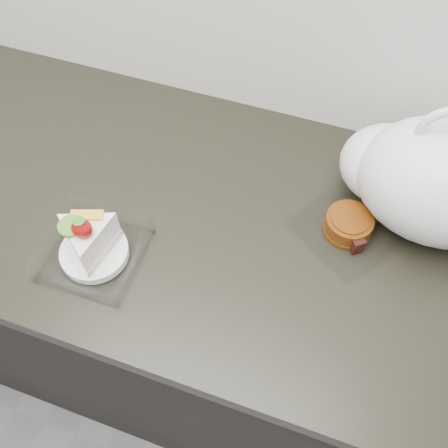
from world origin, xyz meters
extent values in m
cube|color=black|center=(0.00, 1.69, 0.43)|extent=(2.00, 0.60, 0.86)
cube|color=black|center=(0.00, 1.69, 0.88)|extent=(2.04, 0.64, 0.04)
cube|color=white|center=(-0.04, 1.53, 0.90)|extent=(0.17, 0.17, 0.00)
cylinder|color=white|center=(-0.04, 1.53, 0.91)|extent=(0.12, 0.12, 0.02)
ellipsoid|color=#AA0F0B|center=(-0.03, 1.52, 1.01)|extent=(0.04, 0.03, 0.04)
cone|color=#2D7223|center=(-0.03, 1.52, 1.03)|extent=(0.02, 0.02, 0.01)
cylinder|color=#568F29|center=(-0.06, 1.53, 1.00)|extent=(0.04, 0.04, 0.01)
cube|color=#F4A02E|center=(-0.05, 1.55, 1.00)|extent=(0.06, 0.04, 0.01)
cube|color=white|center=(0.38, 1.74, 0.90)|extent=(0.24, 0.23, 0.00)
cylinder|color=#64320B|center=(0.38, 1.74, 0.92)|extent=(0.11, 0.11, 0.04)
cylinder|color=#64320B|center=(0.38, 1.74, 0.91)|extent=(0.12, 0.12, 0.01)
cylinder|color=#64320B|center=(0.38, 1.74, 0.94)|extent=(0.09, 0.09, 0.00)
cube|color=black|center=(0.40, 1.70, 0.92)|extent=(0.03, 0.03, 0.03)
ellipsoid|color=white|center=(0.51, 1.81, 1.01)|extent=(0.32, 0.26, 0.22)
ellipsoid|color=white|center=(0.42, 1.84, 0.99)|extent=(0.19, 0.17, 0.15)
camera|label=1|loc=(0.33, 1.18, 1.68)|focal=40.00mm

